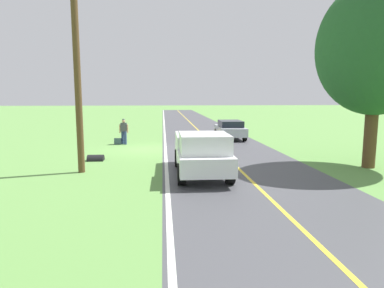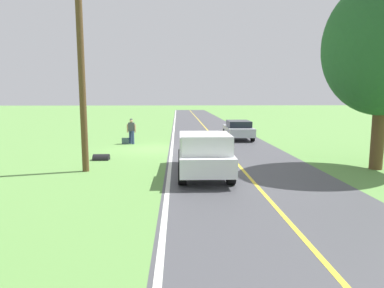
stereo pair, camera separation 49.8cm
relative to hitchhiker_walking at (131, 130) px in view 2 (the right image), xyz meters
The scene contains 10 objects.
ground_plane 3.02m from the hitchhiker_walking, 122.73° to the left, with size 200.00×200.00×0.00m, color #609347.
road_surface 6.55m from the hitchhiker_walking, 158.23° to the left, with size 6.84×120.00×0.00m, color #47474C.
lane_edge_line 3.80m from the hitchhiker_walking, 139.13° to the left, with size 0.16×117.60×0.00m, color silver.
lane_centre_line 6.55m from the hitchhiker_walking, 158.23° to the left, with size 0.14×117.60×0.00m, color gold.
hitchhiker_walking is the anchor object (origin of this frame).
suitcase_carried 0.88m from the hitchhiker_walking, ahead, with size 0.20×0.46×0.42m, color #384C56.
pickup_truck_passing 10.49m from the hitchhiker_walking, 113.69° to the left, with size 2.13×5.41×1.82m.
sedan_near_oncoming 8.08m from the hitchhiker_walking, 163.52° to the right, with size 2.00×4.44×1.41m.
utility_pole_roadside 9.15m from the hitchhiker_walking, 84.29° to the left, with size 0.28×0.28×8.03m, color brown.
drainage_culvert 6.06m from the hitchhiker_walking, 82.56° to the left, with size 0.60×0.60×0.80m, color black.
Camera 2 is at (-1.60, 20.89, 3.24)m, focal length 31.90 mm.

